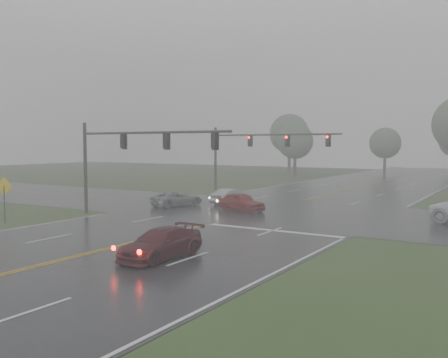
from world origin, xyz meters
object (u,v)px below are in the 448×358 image
Objects in this scene: sedan_silver at (231,204)px; car_grey at (177,206)px; sedan_maroon at (161,259)px; sedan_red at (241,211)px; signal_gantry_near at (125,150)px; signal_gantry_far at (252,147)px.

sedan_silver reaches higher than car_grey.
sedan_red is (-4.64, 15.23, 0.00)m from sedan_maroon.
sedan_silver is 4.54m from car_grey.
signal_gantry_near is 17.35m from signal_gantry_far.
signal_gantry_near reaches higher than sedan_maroon.
sedan_maroon is 18.47m from car_grey.
signal_gantry_far reaches higher than sedan_silver.
signal_gantry_near reaches higher than sedan_red.
sedan_red is 12.44m from signal_gantry_far.
sedan_maroon reaches higher than car_grey.
sedan_red is 0.30× the size of signal_gantry_far.
sedan_maroon is 0.36× the size of signal_gantry_near.
sedan_maroon is 15.92m from sedan_red.
signal_gantry_near is at bearing 87.39° from sedan_silver.
sedan_maroon is 27.76m from signal_gantry_far.
signal_gantry_near is at bearing 114.10° from car_grey.
sedan_red reaches higher than sedan_silver.
car_grey is at bearing 108.43° from sedan_red.
car_grey is 8.28m from signal_gantry_near.
car_grey is (-10.54, 15.16, 0.00)m from sedan_maroon.
signal_gantry_far is (-1.98, 7.20, 4.74)m from sedan_silver.
signal_gantry_near reaches higher than sedan_silver.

